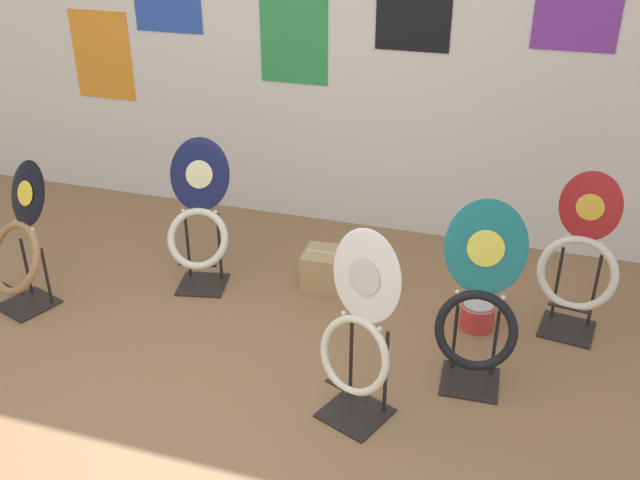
{
  "coord_description": "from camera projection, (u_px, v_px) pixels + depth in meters",
  "views": [
    {
      "loc": [
        1.46,
        -2.09,
        2.25
      ],
      "look_at": [
        0.47,
        1.02,
        0.55
      ],
      "focal_mm": 40.0,
      "sensor_mm": 36.0,
      "label": 1
    }
  ],
  "objects": [
    {
      "name": "toilet_seat_display_white_plain",
      "position": [
        360.0,
        328.0,
        3.1
      ],
      "size": [
        0.4,
        0.36,
        0.93
      ],
      "color": "black",
      "rests_on": "ground_plane"
    },
    {
      "name": "wall_back",
      "position": [
        314.0,
        35.0,
        4.6
      ],
      "size": [
        8.0,
        0.07,
        2.6
      ],
      "color": "silver",
      "rests_on": "ground_plane"
    },
    {
      "name": "toilet_seat_display_crimson_swirl",
      "position": [
        579.0,
        263.0,
        3.72
      ],
      "size": [
        0.43,
        0.32,
        0.93
      ],
      "color": "black",
      "rests_on": "ground_plane"
    },
    {
      "name": "toilet_seat_display_teal_sax",
      "position": [
        478.0,
        309.0,
        3.33
      ],
      "size": [
        0.4,
        0.29,
        0.94
      ],
      "color": "black",
      "rests_on": "ground_plane"
    },
    {
      "name": "ground_plane",
      "position": [
        151.0,
        434.0,
        3.19
      ],
      "size": [
        14.0,
        14.0,
        0.0
      ],
      "primitive_type": "plane",
      "color": "#8E6642"
    },
    {
      "name": "paint_can",
      "position": [
        477.0,
        314.0,
        3.91
      ],
      "size": [
        0.19,
        0.19,
        0.15
      ],
      "color": "red",
      "rests_on": "ground_plane"
    },
    {
      "name": "toilet_seat_display_jazz_black",
      "position": [
        19.0,
        245.0,
        3.98
      ],
      "size": [
        0.48,
        0.45,
        0.84
      ],
      "color": "black",
      "rests_on": "ground_plane"
    },
    {
      "name": "storage_box",
      "position": [
        335.0,
        269.0,
        4.29
      ],
      "size": [
        0.38,
        0.27,
        0.22
      ],
      "color": "tan",
      "rests_on": "ground_plane"
    },
    {
      "name": "toilet_seat_display_navy_moon",
      "position": [
        199.0,
        220.0,
        4.18
      ],
      "size": [
        0.43,
        0.43,
        0.88
      ],
      "color": "black",
      "rests_on": "ground_plane"
    }
  ]
}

